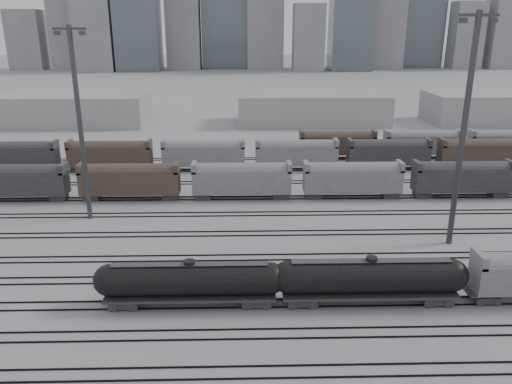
{
  "coord_description": "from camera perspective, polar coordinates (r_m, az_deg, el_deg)",
  "views": [
    {
      "loc": [
        -8.64,
        -40.84,
        25.2
      ],
      "look_at": [
        -7.05,
        22.96,
        4.0
      ],
      "focal_mm": 35.0,
      "sensor_mm": 36.0,
      "label": 1
    }
  ],
  "objects": [
    {
      "name": "ground",
      "position": [
        48.75,
        9.23,
        -13.01
      ],
      "size": [
        900.0,
        900.0,
        0.0
      ],
      "primitive_type": "plane",
      "color": "#B2B2B7",
      "rests_on": "ground"
    },
    {
      "name": "tracks",
      "position": [
        64.1,
        6.46,
        -4.82
      ],
      "size": [
        220.0,
        71.5,
        0.16
      ],
      "color": "black",
      "rests_on": "ground"
    },
    {
      "name": "tank_car_a",
      "position": [
        47.83,
        -7.54,
        -10.02
      ],
      "size": [
        18.03,
        3.01,
        4.46
      ],
      "color": "#27282A",
      "rests_on": "ground"
    },
    {
      "name": "tank_car_b",
      "position": [
        48.97,
        12.92,
        -9.53
      ],
      "size": [
        18.64,
        3.11,
        4.61
      ],
      "color": "#27282A",
      "rests_on": "ground"
    },
    {
      "name": "light_mast_b",
      "position": [
        69.35,
        -19.52,
        7.63
      ],
      "size": [
        4.08,
        0.65,
        25.47
      ],
      "color": "#3B3B3D",
      "rests_on": "ground"
    },
    {
      "name": "light_mast_c",
      "position": [
        61.76,
        22.68,
        6.78
      ],
      "size": [
        4.31,
        0.69,
        26.91
      ],
      "color": "#3B3B3D",
      "rests_on": "ground"
    },
    {
      "name": "bg_string_near",
      "position": [
        78.0,
        10.96,
        1.34
      ],
      "size": [
        151.0,
        3.0,
        5.6
      ],
      "color": "gray",
      "rests_on": "ground"
    },
    {
      "name": "bg_string_mid",
      "position": [
        95.41,
        14.87,
        4.18
      ],
      "size": [
        151.0,
        3.0,
        5.6
      ],
      "color": "#27282A",
      "rests_on": "ground"
    },
    {
      "name": "bg_string_far",
      "position": [
        108.75,
        22.65,
        5.07
      ],
      "size": [
        66.0,
        3.0,
        5.6
      ],
      "color": "brown",
      "rests_on": "ground"
    },
    {
      "name": "warehouse_left",
      "position": [
        146.76,
        -22.16,
        8.73
      ],
      "size": [
        50.0,
        18.0,
        8.0
      ],
      "primitive_type": "cube",
      "color": "#A9A9AC",
      "rests_on": "ground"
    },
    {
      "name": "warehouse_mid",
      "position": [
        138.74,
        6.4,
        9.47
      ],
      "size": [
        40.0,
        18.0,
        8.0
      ],
      "primitive_type": "cube",
      "color": "#A9A9AC",
      "rests_on": "ground"
    },
    {
      "name": "warehouse_right",
      "position": [
        153.66,
        25.44,
        8.69
      ],
      "size": [
        35.0,
        18.0,
        8.0
      ],
      "primitive_type": "cube",
      "color": "#A9A9AC",
      "rests_on": "ground"
    },
    {
      "name": "skyline",
      "position": [
        321.57,
        2.18,
        20.06
      ],
      "size": [
        316.0,
        22.4,
        95.0
      ],
      "color": "#979799",
      "rests_on": "ground"
    }
  ]
}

